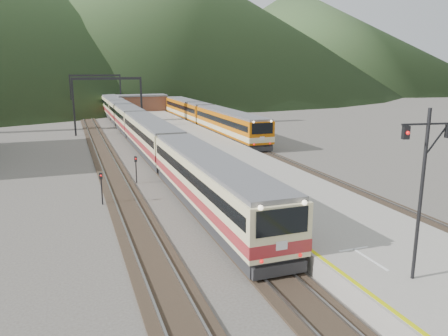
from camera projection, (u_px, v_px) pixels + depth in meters
name	position (u px, v px, depth m)	size (l,w,h in m)	color
track_main	(149.00, 151.00, 49.53)	(2.60, 200.00, 0.23)	black
track_far	(103.00, 154.00, 47.88)	(2.60, 200.00, 0.23)	black
track_second	(243.00, 145.00, 53.31)	(2.60, 200.00, 0.23)	black
platform	(201.00, 147.00, 49.44)	(8.00, 100.00, 1.00)	gray
gantry_near	(108.00, 95.00, 61.10)	(9.55, 0.25, 8.00)	black
gantry_far	(96.00, 87.00, 84.03)	(9.55, 0.25, 8.00)	black
station_shed	(142.00, 102.00, 85.65)	(9.40, 4.40, 3.10)	brown
hill_b	(138.00, 11.00, 225.18)	(220.00, 220.00, 75.00)	#344B29
hill_c	(293.00, 37.00, 235.98)	(160.00, 160.00, 50.00)	#344B29
main_train	(126.00, 116.00, 66.65)	(3.03, 103.91, 3.70)	beige
second_train	(206.00, 116.00, 66.65)	(3.04, 41.40, 3.71)	#B35805
signal_mast	(423.00, 178.00, 16.72)	(2.18, 0.50, 6.87)	black
short_signal_b	(136.00, 166.00, 35.61)	(0.25, 0.20, 2.27)	black
short_signal_c	(101.00, 184.00, 30.08)	(0.24, 0.19, 2.27)	black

